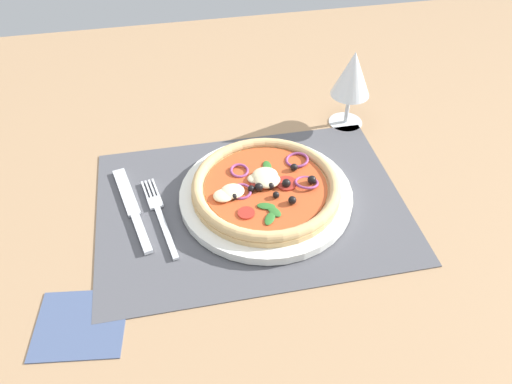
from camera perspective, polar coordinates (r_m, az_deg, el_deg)
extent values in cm
cube|color=#9E7A56|center=(80.93, -0.53, -2.17)|extent=(190.00, 140.00, 2.40)
cube|color=#4C4C51|center=(79.94, -0.54, -1.46)|extent=(48.58, 34.92, 0.40)
cylinder|color=silver|center=(80.23, 1.13, -0.34)|extent=(27.69, 27.69, 1.46)
cylinder|color=tan|center=(79.39, 1.14, 0.31)|extent=(23.71, 23.71, 1.00)
torus|color=tan|center=(78.80, 1.15, 0.76)|extent=(23.62, 23.62, 1.80)
cylinder|color=#C64C23|center=(78.95, 1.15, 0.65)|extent=(19.44, 19.44, 0.30)
ellipsoid|color=beige|center=(79.52, -0.11, 1.54)|extent=(2.46, 2.22, 0.74)
ellipsoid|color=beige|center=(76.64, -3.73, -0.41)|extent=(3.20, 2.88, 0.96)
ellipsoid|color=beige|center=(77.47, -2.76, 0.30)|extent=(3.73, 3.36, 1.12)
ellipsoid|color=beige|center=(79.79, 1.03, 1.95)|extent=(4.13, 3.72, 1.24)
ellipsoid|color=beige|center=(78.90, 1.30, 1.37)|extent=(4.16, 3.74, 1.25)
sphere|color=black|center=(75.73, 4.16, -0.93)|extent=(1.27, 1.27, 1.27)
sphere|color=black|center=(77.90, 1.72, 0.65)|extent=(1.13, 1.13, 1.13)
sphere|color=black|center=(79.32, 6.39, 1.41)|extent=(1.39, 1.39, 1.39)
sphere|color=black|center=(81.51, 4.37, 2.84)|extent=(1.20, 1.20, 1.20)
sphere|color=black|center=(76.58, 2.31, -0.33)|extent=(1.06, 1.06, 1.06)
sphere|color=black|center=(77.53, 0.32, 0.52)|extent=(1.34, 1.34, 1.34)
sphere|color=black|center=(77.50, -0.86, 0.37)|extent=(1.10, 1.10, 1.10)
sphere|color=black|center=(78.51, 3.44, 1.11)|extent=(1.40, 1.40, 1.40)
sphere|color=black|center=(76.34, -2.48, -0.53)|extent=(1.02, 1.02, 1.02)
torus|color=#8E3D75|center=(79.36, 5.81, 1.05)|extent=(3.98, 3.91, 1.51)
torus|color=#8E3D75|center=(83.52, 4.71, 3.67)|extent=(3.96, 3.94, 0.91)
torus|color=#8E3D75|center=(81.20, -1.91, 2.45)|extent=(3.15, 3.15, 0.95)
torus|color=#8E3D75|center=(77.17, -1.62, -0.17)|extent=(3.33, 3.34, 0.87)
cylinder|color=#A3281E|center=(79.14, 3.48, 0.99)|extent=(3.36, 3.36, 0.30)
cylinder|color=#A3281E|center=(79.27, 0.42, 1.17)|extent=(3.37, 3.37, 0.30)
cylinder|color=#A3281E|center=(74.30, -1.12, -2.41)|extent=(2.58, 2.58, 0.30)
ellipsoid|color=#2D6B28|center=(82.11, 1.28, 2.97)|extent=(1.58, 2.89, 0.30)
ellipsoid|color=#2D6B28|center=(74.54, 2.10, -2.19)|extent=(2.53, 3.13, 0.30)
ellipsoid|color=#2D6B28|center=(75.26, 1.17, -1.61)|extent=(3.10, 2.22, 0.30)
ellipsoid|color=#2D6B28|center=(73.48, 1.60, -3.02)|extent=(2.64, 3.12, 0.30)
cube|color=silver|center=(76.50, -10.21, -4.53)|extent=(3.00, 11.13, 0.44)
cube|color=silver|center=(81.29, -11.43, -1.20)|extent=(2.64, 2.89, 0.44)
cube|color=silver|center=(83.87, -11.39, 0.48)|extent=(1.13, 4.30, 0.44)
cube|color=silver|center=(83.82, -11.78, 0.38)|extent=(1.13, 4.30, 0.44)
cube|color=silver|center=(83.77, -12.18, 0.27)|extent=(1.13, 4.30, 0.44)
cube|color=silver|center=(83.73, -12.57, 0.17)|extent=(1.13, 4.30, 0.44)
cube|color=silver|center=(77.01, -12.93, -4.57)|extent=(3.10, 8.48, 0.62)
cube|color=silver|center=(84.25, -14.60, 0.04)|extent=(4.48, 11.76, 0.44)
cylinder|color=silver|center=(99.03, 10.17, 7.91)|extent=(6.40, 6.40, 0.40)
cylinder|color=silver|center=(97.25, 10.40, 9.44)|extent=(0.80, 0.80, 6.00)
cone|color=silver|center=(93.49, 10.97, 13.13)|extent=(7.20, 7.20, 8.50)
cone|color=#D1336B|center=(94.09, 10.87, 12.49)|extent=(4.72, 4.72, 5.26)
cube|color=#425175|center=(70.08, -19.42, -13.98)|extent=(12.69, 11.70, 0.36)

